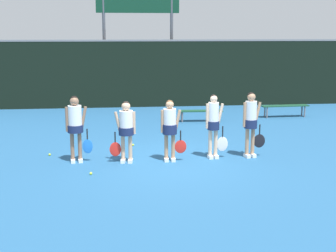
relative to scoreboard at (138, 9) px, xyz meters
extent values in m
plane|color=#235684|center=(0.29, -9.85, -4.36)|extent=(140.00, 140.00, 0.00)
cube|color=black|center=(0.29, -0.84, -2.89)|extent=(60.00, 0.06, 2.93)
cube|color=slate|center=(0.29, -0.84, -1.39)|extent=(60.00, 0.08, 0.08)
cylinder|color=#515156|center=(-1.54, 0.00, -1.58)|extent=(0.14, 0.14, 5.56)
cylinder|color=#515156|center=(1.54, 0.00, -1.58)|extent=(0.14, 0.14, 5.56)
cube|color=#19472D|center=(2.10, -4.57, -3.95)|extent=(1.71, 0.42, 0.04)
cylinder|color=slate|center=(2.80, -4.47, -4.17)|extent=(0.06, 0.06, 0.39)
cylinder|color=slate|center=(2.79, -4.72, -4.17)|extent=(0.06, 0.06, 0.39)
cylinder|color=slate|center=(1.41, -4.42, -4.17)|extent=(0.06, 0.06, 0.39)
cylinder|color=slate|center=(1.40, -4.67, -4.17)|extent=(0.06, 0.06, 0.39)
cube|color=#19472D|center=(5.63, -4.02, -3.90)|extent=(1.93, 0.44, 0.04)
cylinder|color=slate|center=(6.41, -3.86, -4.14)|extent=(0.06, 0.06, 0.44)
cylinder|color=slate|center=(6.42, -4.12, -4.14)|extent=(0.06, 0.06, 0.44)
cylinder|color=slate|center=(4.84, -3.93, -4.14)|extent=(0.06, 0.06, 0.44)
cylinder|color=slate|center=(4.85, -4.18, -4.14)|extent=(0.06, 0.06, 0.44)
cylinder|color=#8C664C|center=(-2.03, -9.75, -3.95)|extent=(0.10, 0.10, 0.83)
cylinder|color=#8C664C|center=(-2.22, -9.78, -3.95)|extent=(0.10, 0.10, 0.83)
cube|color=white|center=(-2.03, -9.78, -4.32)|extent=(0.14, 0.25, 0.09)
cube|color=white|center=(-2.22, -9.81, -4.32)|extent=(0.14, 0.25, 0.09)
cylinder|color=#192347|center=(-2.12, -9.76, -3.46)|extent=(0.40, 0.40, 0.19)
cylinder|color=white|center=(-2.12, -9.76, -3.20)|extent=(0.35, 0.35, 0.67)
sphere|color=#8C664C|center=(-2.12, -9.76, -2.75)|extent=(0.23, 0.23, 0.23)
sphere|color=black|center=(-2.13, -9.74, -2.72)|extent=(0.21, 0.21, 0.21)
cylinder|color=#8C664C|center=(-1.91, -9.74, -3.21)|extent=(0.21, 0.10, 0.64)
cylinder|color=#8C664C|center=(-2.33, -9.79, -3.21)|extent=(0.08, 0.08, 0.64)
cylinder|color=black|center=(-1.83, -9.74, -3.62)|extent=(0.03, 0.03, 0.28)
ellipsoid|color=blue|center=(-1.83, -9.74, -3.95)|extent=(0.26, 0.03, 0.38)
cylinder|color=tan|center=(-0.72, -9.95, -3.98)|extent=(0.10, 0.10, 0.77)
cylinder|color=tan|center=(-0.91, -9.92, -3.98)|extent=(0.10, 0.10, 0.77)
cube|color=white|center=(-0.72, -9.98, -4.32)|extent=(0.14, 0.25, 0.09)
cube|color=white|center=(-0.91, -9.95, -4.32)|extent=(0.14, 0.25, 0.09)
cylinder|color=#192347|center=(-0.81, -9.93, -3.52)|extent=(0.40, 0.40, 0.20)
cylinder|color=white|center=(-0.81, -9.93, -3.29)|extent=(0.35, 0.35, 0.60)
sphere|color=tan|center=(-0.81, -9.93, -2.88)|extent=(0.23, 0.23, 0.23)
sphere|color=black|center=(-0.81, -9.91, -2.85)|extent=(0.21, 0.21, 0.21)
cylinder|color=tan|center=(-1.02, -9.90, -3.31)|extent=(0.20, 0.10, 0.58)
cylinder|color=tan|center=(-0.61, -9.96, -3.31)|extent=(0.08, 0.08, 0.57)
cylinder|color=black|center=(-1.11, -9.91, -3.68)|extent=(0.03, 0.03, 0.27)
ellipsoid|color=red|center=(-1.11, -9.91, -4.01)|extent=(0.30, 0.03, 0.38)
cylinder|color=tan|center=(0.41, -9.94, -3.97)|extent=(0.10, 0.10, 0.77)
cylinder|color=tan|center=(0.23, -9.93, -3.97)|extent=(0.10, 0.10, 0.77)
cube|color=white|center=(0.41, -9.97, -4.32)|extent=(0.12, 0.24, 0.09)
cube|color=white|center=(0.23, -9.96, -4.32)|extent=(0.12, 0.24, 0.09)
cylinder|color=#192347|center=(0.32, -9.93, -3.50)|extent=(0.38, 0.38, 0.25)
cylinder|color=white|center=(0.32, -9.93, -3.27)|extent=(0.33, 0.33, 0.63)
sphere|color=tan|center=(0.32, -9.93, -2.86)|extent=(0.21, 0.21, 0.21)
sphere|color=#4C331E|center=(0.32, -9.91, -2.83)|extent=(0.19, 0.19, 0.19)
cylinder|color=tan|center=(0.52, -9.94, -3.29)|extent=(0.20, 0.08, 0.60)
cylinder|color=tan|center=(0.12, -9.93, -3.29)|extent=(0.08, 0.08, 0.60)
cylinder|color=black|center=(0.60, -9.96, -3.67)|extent=(0.03, 0.03, 0.26)
ellipsoid|color=red|center=(0.60, -9.96, -3.97)|extent=(0.31, 0.03, 0.36)
cylinder|color=beige|center=(1.59, -9.76, -3.95)|extent=(0.10, 0.10, 0.82)
cylinder|color=beige|center=(1.43, -9.78, -3.95)|extent=(0.10, 0.10, 0.82)
cube|color=white|center=(1.59, -9.79, -4.32)|extent=(0.13, 0.25, 0.09)
cube|color=white|center=(1.43, -9.81, -4.32)|extent=(0.13, 0.25, 0.09)
cylinder|color=#192347|center=(1.51, -9.77, -3.46)|extent=(0.32, 0.32, 0.23)
cylinder|color=white|center=(1.51, -9.77, -3.19)|extent=(0.28, 0.28, 0.70)
sphere|color=beige|center=(1.51, -9.77, -2.74)|extent=(0.19, 0.19, 0.19)
sphere|color=black|center=(1.51, -9.75, -2.72)|extent=(0.18, 0.18, 0.18)
cylinder|color=beige|center=(1.69, -9.75, -3.20)|extent=(0.22, 0.10, 0.67)
cylinder|color=beige|center=(1.34, -9.79, -3.20)|extent=(0.08, 0.08, 0.66)
cylinder|color=black|center=(1.77, -9.77, -3.63)|extent=(0.03, 0.03, 0.29)
ellipsoid|color=silver|center=(1.77, -9.77, -3.98)|extent=(0.30, 0.03, 0.40)
cylinder|color=tan|center=(2.61, -9.76, -3.94)|extent=(0.10, 0.10, 0.84)
cylinder|color=tan|center=(2.44, -9.79, -3.94)|extent=(0.10, 0.10, 0.84)
cube|color=white|center=(2.62, -9.79, -4.32)|extent=(0.15, 0.26, 0.09)
cube|color=white|center=(2.45, -9.82, -4.32)|extent=(0.15, 0.26, 0.09)
cylinder|color=#192347|center=(2.53, -9.78, -3.44)|extent=(0.36, 0.36, 0.23)
cylinder|color=white|center=(2.53, -9.78, -3.17)|extent=(0.31, 0.31, 0.70)
sphere|color=tan|center=(2.53, -9.78, -2.71)|extent=(0.22, 0.22, 0.22)
sphere|color=black|center=(2.52, -9.76, -2.68)|extent=(0.20, 0.20, 0.20)
cylinder|color=tan|center=(2.72, -9.74, -3.18)|extent=(0.22, 0.11, 0.66)
cylinder|color=tan|center=(2.35, -9.81, -3.18)|extent=(0.08, 0.08, 0.66)
cylinder|color=black|center=(2.80, -9.74, -3.60)|extent=(0.03, 0.03, 0.27)
ellipsoid|color=black|center=(2.80, -9.74, -3.93)|extent=(0.32, 0.03, 0.38)
sphere|color=#CCE033|center=(-2.92, -9.05, -4.33)|extent=(0.07, 0.07, 0.07)
sphere|color=#CCE033|center=(-1.70, -10.94, -4.33)|extent=(0.07, 0.07, 0.07)
sphere|color=#CCE033|center=(0.86, -8.18, -4.33)|extent=(0.07, 0.07, 0.07)
sphere|color=#CCE033|center=(-1.06, -8.39, -4.33)|extent=(0.07, 0.07, 0.07)
sphere|color=#CCE033|center=(-0.59, -8.19, -4.33)|extent=(0.07, 0.07, 0.07)
camera|label=1|loc=(-1.05, -21.80, -0.99)|focal=50.00mm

